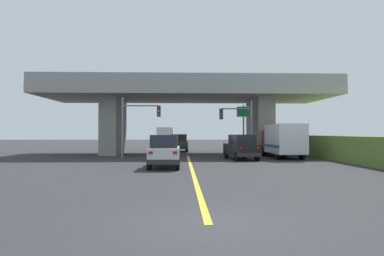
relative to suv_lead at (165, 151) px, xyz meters
The scene contains 11 objects.
ground 13.88m from the suv_lead, 83.16° to the left, with size 160.00×160.00×0.00m, color #2B2B2D.
overpass_bridge 14.47m from the suv_lead, 83.16° to the left, with size 28.59×10.15×7.48m.
lane_divider_stripe 2.22m from the suv_lead, 33.74° to the right, with size 0.20×24.30×0.01m, color yellow.
suv_lead is the anchor object (origin of this frame).
suv_crossing 8.54m from the suv_lead, 46.48° to the left, with size 2.40×4.47×2.02m.
box_truck 12.62m from the suv_lead, 39.16° to the left, with size 2.33×6.72×2.88m.
sedan_oncoming 18.47m from the suv_lead, 87.52° to the left, with size 2.02×4.64×2.02m.
traffic_signal_nearside 11.50m from the suv_lead, 55.79° to the left, with size 2.98×0.36×5.09m.
traffic_signal_farside 9.32m from the suv_lead, 108.74° to the left, with size 3.40×0.36×5.26m.
highway_sign 12.93m from the suv_lead, 57.02° to the left, with size 1.31×0.17×4.81m.
semi_truck_distant 30.05m from the suv_lead, 92.43° to the left, with size 2.33×7.00×2.97m.
Camera 1 is at (-0.64, -7.85, 2.11)m, focal length 31.74 mm.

